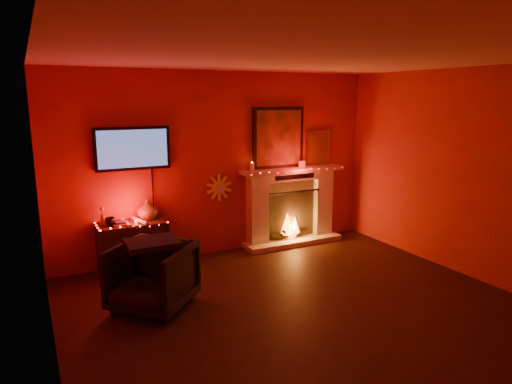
# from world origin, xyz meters

# --- Properties ---
(room) EXTENTS (5.00, 5.00, 5.00)m
(room) POSITION_xyz_m (0.00, 0.00, 1.35)
(room) COLOR black
(room) RESTS_ON ground
(floor) EXTENTS (5.00, 5.00, 0.00)m
(floor) POSITION_xyz_m (0.00, 0.00, 0.00)
(floor) COLOR black
(floor) RESTS_ON ground
(fireplace) EXTENTS (1.72, 0.40, 2.18)m
(fireplace) POSITION_xyz_m (1.14, 2.39, 0.72)
(fireplace) COLOR beige
(fireplace) RESTS_ON floor
(tv) EXTENTS (1.00, 0.07, 1.24)m
(tv) POSITION_xyz_m (-1.30, 2.45, 1.65)
(tv) COLOR black
(tv) RESTS_ON room
(sunburst_clock) EXTENTS (0.40, 0.03, 0.40)m
(sunburst_clock) POSITION_xyz_m (-0.05, 2.48, 1.00)
(sunburst_clock) COLOR yellow
(sunburst_clock) RESTS_ON room
(console_table) EXTENTS (0.90, 0.57, 0.97)m
(console_table) POSITION_xyz_m (-1.40, 2.26, 0.39)
(console_table) COLOR black
(console_table) RESTS_ON floor
(armchair) EXTENTS (1.14, 1.14, 0.75)m
(armchair) POSITION_xyz_m (-1.46, 1.04, 0.37)
(armchair) COLOR black
(armchair) RESTS_ON floor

